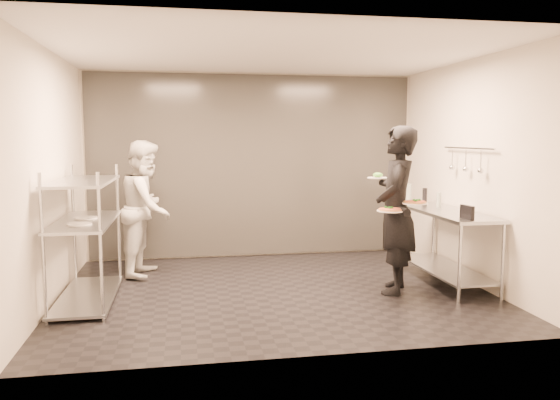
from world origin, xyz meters
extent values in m
cube|color=black|center=(0.00, 0.00, 0.00)|extent=(5.00, 4.00, 0.00)
cube|color=silver|center=(0.00, 0.00, 2.80)|extent=(5.00, 4.00, 0.00)
cube|color=silver|center=(0.00, 2.00, 1.40)|extent=(5.00, 0.00, 2.80)
cube|color=silver|center=(0.00, -2.00, 1.40)|extent=(5.00, 0.00, 2.80)
cube|color=silver|center=(-2.50, 0.00, 1.40)|extent=(0.00, 4.00, 2.80)
cube|color=silver|center=(2.50, 0.00, 1.40)|extent=(0.00, 4.00, 2.80)
cube|color=white|center=(0.00, 1.97, 1.40)|extent=(4.90, 0.04, 2.74)
cylinder|color=#B8BBC0|center=(-2.42, -0.77, 0.75)|extent=(0.04, 0.04, 1.50)
cylinder|color=#B8BBC0|center=(-2.42, 0.77, 0.75)|extent=(0.04, 0.04, 1.50)
cylinder|color=#B8BBC0|center=(-1.88, -0.77, 0.75)|extent=(0.04, 0.04, 1.50)
cylinder|color=#B8BBC0|center=(-1.88, 0.77, 0.75)|extent=(0.04, 0.04, 1.50)
cube|color=#9EA3A8|center=(-2.15, 0.00, 0.05)|extent=(0.60, 1.60, 0.03)
cube|color=#9EA3A8|center=(-2.15, 0.00, 0.90)|extent=(0.60, 1.60, 0.03)
cube|color=#9EA3A8|center=(-2.15, 0.00, 1.35)|extent=(0.60, 1.60, 0.03)
cylinder|color=white|center=(-2.15, -0.35, 0.93)|extent=(0.26, 0.26, 0.01)
cylinder|color=white|center=(-2.15, 0.10, 0.93)|extent=(0.26, 0.26, 0.01)
cylinder|color=#B8BBC0|center=(1.92, -0.86, 0.45)|extent=(0.04, 0.04, 0.90)
cylinder|color=#B8BBC0|center=(1.92, 0.86, 0.45)|extent=(0.04, 0.04, 0.90)
cylinder|color=#B8BBC0|center=(2.44, -0.86, 0.45)|extent=(0.04, 0.04, 0.90)
cylinder|color=#B8BBC0|center=(2.44, 0.86, 0.45)|extent=(0.04, 0.04, 0.90)
cube|color=#9EA3A8|center=(2.18, 0.00, 0.18)|extent=(0.57, 1.71, 0.03)
cube|color=#9EA3A8|center=(2.18, 0.00, 0.90)|extent=(0.60, 1.80, 0.04)
cylinder|color=#B8BBC0|center=(2.44, 0.00, 1.70)|extent=(0.02, 1.20, 0.02)
cylinder|color=#B8BBC0|center=(2.42, -0.35, 1.57)|extent=(0.01, 0.01, 0.22)
sphere|color=#B8BBC0|center=(2.42, -0.35, 1.44)|extent=(0.07, 0.07, 0.07)
cylinder|color=#B8BBC0|center=(2.42, 0.00, 1.57)|extent=(0.01, 0.01, 0.22)
sphere|color=#B8BBC0|center=(2.42, 0.00, 1.44)|extent=(0.07, 0.07, 0.07)
cylinder|color=#B8BBC0|center=(2.42, 0.35, 1.57)|extent=(0.01, 0.01, 0.22)
sphere|color=#B8BBC0|center=(2.42, 0.35, 1.44)|extent=(0.07, 0.07, 0.07)
imported|color=black|center=(1.40, -0.28, 0.98)|extent=(0.73, 0.85, 1.97)
imported|color=silver|center=(-1.55, 1.10, 0.90)|extent=(0.84, 0.99, 1.79)
cylinder|color=white|center=(1.24, -0.51, 1.01)|extent=(0.30, 0.30, 0.01)
cylinder|color=#B57A41|center=(1.24, -0.51, 1.02)|extent=(0.26, 0.26, 0.02)
cylinder|color=#B72A18|center=(1.24, -0.51, 1.03)|extent=(0.23, 0.23, 0.01)
sphere|color=#186015|center=(1.24, -0.51, 1.04)|extent=(0.04, 0.04, 0.04)
cylinder|color=white|center=(1.54, -0.50, 1.09)|extent=(0.29, 0.29, 0.01)
cylinder|color=#B57A41|center=(1.54, -0.50, 1.10)|extent=(0.25, 0.25, 0.02)
cylinder|color=#B72A18|center=(1.54, -0.50, 1.11)|extent=(0.22, 0.22, 0.01)
sphere|color=#186015|center=(1.54, -0.50, 1.12)|extent=(0.04, 0.04, 0.04)
cylinder|color=white|center=(1.29, 0.05, 1.34)|extent=(0.26, 0.26, 0.01)
ellipsoid|color=#225E17|center=(1.29, 0.05, 1.38)|extent=(0.13, 0.13, 0.07)
cube|color=black|center=(2.06, -0.72, 1.00)|extent=(0.06, 0.22, 0.16)
cylinder|color=gray|center=(2.02, 0.80, 1.06)|extent=(0.08, 0.08, 0.28)
cylinder|color=gray|center=(2.24, 0.33, 1.02)|extent=(0.06, 0.06, 0.19)
cylinder|color=black|center=(2.21, 0.70, 1.03)|extent=(0.06, 0.06, 0.22)
camera|label=1|loc=(-1.06, -6.30, 1.84)|focal=35.00mm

